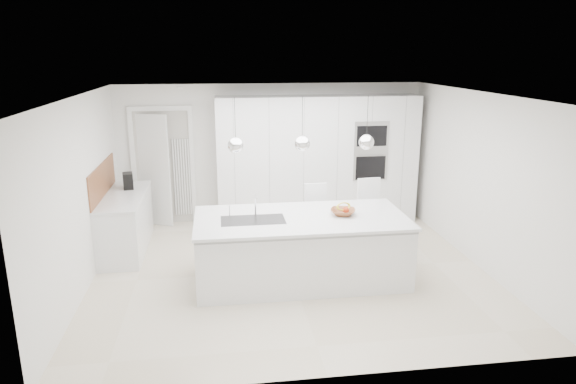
{
  "coord_description": "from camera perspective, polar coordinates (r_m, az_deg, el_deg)",
  "views": [
    {
      "loc": [
        -0.98,
        -6.71,
        3.04
      ],
      "look_at": [
        0.0,
        0.3,
        1.1
      ],
      "focal_mm": 32.0,
      "sensor_mm": 36.0,
      "label": 1
    }
  ],
  "objects": [
    {
      "name": "banana_bunch",
      "position": [
        6.97,
        6.17,
        -1.6
      ],
      "size": [
        0.25,
        0.18,
        0.22
      ],
      "primitive_type": "torus",
      "rotation": [
        1.22,
        0.0,
        0.35
      ],
      "color": "yellow",
      "rests_on": "fruit_bowl"
    },
    {
      "name": "floor",
      "position": [
        7.43,
        0.32,
        -8.82
      ],
      "size": [
        5.5,
        5.5,
        0.0
      ],
      "primitive_type": "plane",
      "color": "beige",
      "rests_on": "ground"
    },
    {
      "name": "oak_backsplash",
      "position": [
        8.33,
        -19.92,
        1.27
      ],
      "size": [
        0.02,
        1.8,
        0.5
      ],
      "primitive_type": "cube",
      "color": "brown",
      "rests_on": "wall_left"
    },
    {
      "name": "ceiling",
      "position": [
        6.81,
        0.35,
        10.77
      ],
      "size": [
        5.5,
        5.5,
        0.0
      ],
      "primitive_type": "plane",
      "rotation": [
        3.14,
        0.0,
        0.0
      ],
      "color": "white",
      "rests_on": "wall_back"
    },
    {
      "name": "island_worktop",
      "position": [
        6.9,
        1.45,
        -2.93
      ],
      "size": [
        2.84,
        1.4,
        0.04
      ],
      "primitive_type": "cube",
      "color": "silver",
      "rests_on": "island_base"
    },
    {
      "name": "tall_cabinets",
      "position": [
        9.28,
        3.28,
        3.55
      ],
      "size": [
        3.6,
        0.6,
        2.3
      ],
      "primitive_type": "cube",
      "color": "white",
      "rests_on": "floor"
    },
    {
      "name": "radiator",
      "position": [
        9.45,
        -11.68,
        1.6
      ],
      "size": [
        0.32,
        0.04,
        1.4
      ],
      "primitive_type": null,
      "color": "white",
      "rests_on": "floor"
    },
    {
      "name": "bar_stool_left",
      "position": [
        7.81,
        3.2,
        -3.28
      ],
      "size": [
        0.38,
        0.52,
        1.1
      ],
      "primitive_type": null,
      "rotation": [
        0.0,
        0.0,
        0.04
      ],
      "color": "white",
      "rests_on": "floor"
    },
    {
      "name": "pendant_mid",
      "position": [
        6.6,
        1.59,
        5.37
      ],
      "size": [
        0.2,
        0.2,
        0.2
      ],
      "primitive_type": "sphere",
      "color": "white",
      "rests_on": "ceiling"
    },
    {
      "name": "doorway_frame",
      "position": [
        9.45,
        -13.66,
        2.57
      ],
      "size": [
        1.11,
        0.08,
        2.13
      ],
      "primitive_type": null,
      "color": "white",
      "rests_on": "floor"
    },
    {
      "name": "island_tap",
      "position": [
        6.92,
        -3.64,
        -1.42
      ],
      "size": [
        0.02,
        0.02,
        0.3
      ],
      "primitive_type": "cylinder",
      "color": "white",
      "rests_on": "island_worktop"
    },
    {
      "name": "fruit_bowl",
      "position": [
        7.0,
        6.12,
        -2.23
      ],
      "size": [
        0.41,
        0.41,
        0.08
      ],
      "primitive_type": "imported",
      "rotation": [
        0.0,
        0.0,
        -0.28
      ],
      "color": "brown",
      "rests_on": "island_worktop"
    },
    {
      "name": "wall_back",
      "position": [
        9.44,
        -1.85,
        4.38
      ],
      "size": [
        5.5,
        0.0,
        5.5
      ],
      "primitive_type": "plane",
      "rotation": [
        1.57,
        0.0,
        0.0
      ],
      "color": "white",
      "rests_on": "ground"
    },
    {
      "name": "hallway_door",
      "position": [
        9.44,
        -15.19,
        2.33
      ],
      "size": [
        0.76,
        0.38,
        2.0
      ],
      "primitive_type": "cube",
      "rotation": [
        0.0,
        0.0,
        -0.44
      ],
      "color": "white",
      "rests_on": "floor"
    },
    {
      "name": "espresso_machine",
      "position": [
        8.67,
        -17.36,
        1.19
      ],
      "size": [
        0.2,
        0.26,
        0.26
      ],
      "primitive_type": "cube",
      "rotation": [
        0.0,
        0.0,
        0.18
      ],
      "color": "black",
      "rests_on": "left_worktop"
    },
    {
      "name": "left_worktop",
      "position": [
        8.33,
        -17.82,
        -0.45
      ],
      "size": [
        0.62,
        1.82,
        0.04
      ],
      "primitive_type": "cube",
      "color": "silver",
      "rests_on": "left_base_cabinets"
    },
    {
      "name": "wall_left",
      "position": [
        7.17,
        -21.96,
        -0.27
      ],
      "size": [
        0.0,
        5.0,
        5.0
      ],
      "primitive_type": "plane",
      "rotation": [
        1.57,
        0.0,
        1.57
      ],
      "color": "white",
      "rests_on": "ground"
    },
    {
      "name": "pendant_left",
      "position": [
        6.52,
        -5.84,
        5.17
      ],
      "size": [
        0.2,
        0.2,
        0.2
      ],
      "primitive_type": "sphere",
      "color": "white",
      "rests_on": "ceiling"
    },
    {
      "name": "island_sink",
      "position": [
        6.8,
        -3.9,
        -3.77
      ],
      "size": [
        0.84,
        0.44,
        0.18
      ],
      "primitive_type": null,
      "color": "#3F3F42",
      "rests_on": "island_worktop"
    },
    {
      "name": "apple_a",
      "position": [
        7.01,
        6.3,
        -1.99
      ],
      "size": [
        0.07,
        0.07,
        0.07
      ],
      "primitive_type": "sphere",
      "color": "#AE3214",
      "rests_on": "fruit_bowl"
    },
    {
      "name": "oven_stack",
      "position": [
        9.17,
        9.22,
        4.5
      ],
      "size": [
        0.62,
        0.04,
        1.05
      ],
      "primitive_type": null,
      "color": "#A5A5A8",
      "rests_on": "tall_cabinets"
    },
    {
      "name": "island_base",
      "position": [
        7.01,
        1.5,
        -6.55
      ],
      "size": [
        2.8,
        1.2,
        0.86
      ],
      "primitive_type": "cube",
      "color": "white",
      "rests_on": "floor"
    },
    {
      "name": "bar_stool_right",
      "position": [
        8.01,
        9.14,
        -2.79
      ],
      "size": [
        0.44,
        0.57,
        1.15
      ],
      "primitive_type": null,
      "rotation": [
        0.0,
        0.0,
        0.11
      ],
      "color": "white",
      "rests_on": "floor"
    },
    {
      "name": "pendant_right",
      "position": [
        6.79,
        8.71,
        5.48
      ],
      "size": [
        0.2,
        0.2,
        0.2
      ],
      "primitive_type": "sphere",
      "color": "white",
      "rests_on": "ceiling"
    },
    {
      "name": "left_base_cabinets",
      "position": [
        8.46,
        -17.57,
        -3.39
      ],
      "size": [
        0.6,
        1.8,
        0.86
      ],
      "primitive_type": "cube",
      "color": "white",
      "rests_on": "floor"
    },
    {
      "name": "apple_b",
      "position": [
        6.98,
        6.47,
        -2.0
      ],
      "size": [
        0.09,
        0.09,
        0.09
      ],
      "primitive_type": "sphere",
      "color": "#AE3214",
      "rests_on": "fruit_bowl"
    }
  ]
}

